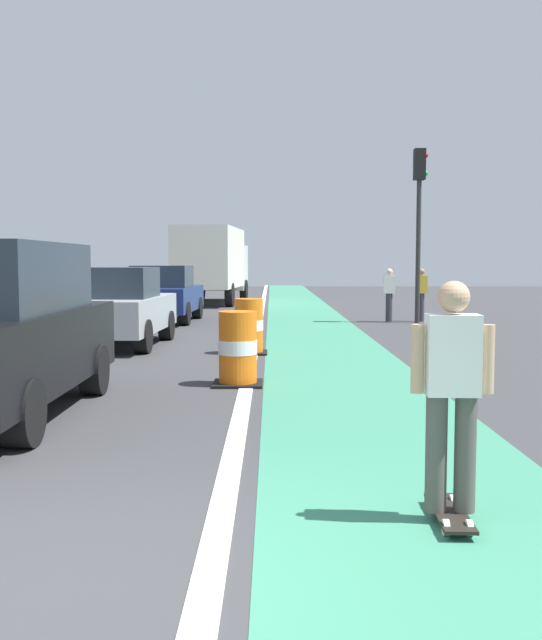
{
  "coord_description": "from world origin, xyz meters",
  "views": [
    {
      "loc": [
        1.26,
        -3.95,
        1.82
      ],
      "look_at": [
        1.26,
        5.05,
        1.1
      ],
      "focal_mm": 41.12,
      "sensor_mm": 36.0,
      "label": 1
    }
  ],
  "objects_px": {
    "traffic_barrel_mid": "(249,327)",
    "parked_sedan_third": "(164,294)",
    "traffic_barrel_front": "(238,349)",
    "skateboarder_on_lane": "(452,393)",
    "delivery_truck_down_block": "(213,261)",
    "pedestrian_crossing": "(421,293)",
    "parked_sedan_second": "(117,308)",
    "pedestrian_waiting": "(389,293)",
    "traffic_light_corner": "(419,204)"
  },
  "relations": [
    {
      "from": "traffic_light_corner",
      "to": "pedestrian_waiting",
      "type": "relative_size",
      "value": 3.17
    },
    {
      "from": "parked_sedan_third",
      "to": "parked_sedan_second",
      "type": "bearing_deg",
      "value": -90.63
    },
    {
      "from": "traffic_light_corner",
      "to": "pedestrian_waiting",
      "type": "bearing_deg",
      "value": 149.78
    },
    {
      "from": "parked_sedan_second",
      "to": "traffic_light_corner",
      "type": "height_order",
      "value": "traffic_light_corner"
    },
    {
      "from": "delivery_truck_down_block",
      "to": "pedestrian_crossing",
      "type": "xyz_separation_m",
      "value": [
        7.08,
        -9.58,
        -0.98
      ]
    },
    {
      "from": "parked_sedan_second",
      "to": "traffic_barrel_mid",
      "type": "relative_size",
      "value": 3.83
    },
    {
      "from": "parked_sedan_third",
      "to": "traffic_barrel_mid",
      "type": "height_order",
      "value": "parked_sedan_third"
    },
    {
      "from": "pedestrian_waiting",
      "to": "parked_sedan_second",
      "type": "bearing_deg",
      "value": -136.81
    },
    {
      "from": "parked_sedan_third",
      "to": "traffic_barrel_mid",
      "type": "xyz_separation_m",
      "value": [
        2.8,
        -7.65,
        -0.3
      ]
    },
    {
      "from": "skateboarder_on_lane",
      "to": "pedestrian_waiting",
      "type": "xyz_separation_m",
      "value": [
        2.32,
        17.11,
        -0.05
      ]
    },
    {
      "from": "delivery_truck_down_block",
      "to": "parked_sedan_second",
      "type": "bearing_deg",
      "value": -92.79
    },
    {
      "from": "parked_sedan_third",
      "to": "pedestrian_crossing",
      "type": "bearing_deg",
      "value": 0.93
    },
    {
      "from": "parked_sedan_third",
      "to": "pedestrian_crossing",
      "type": "distance_m",
      "value": 7.79
    },
    {
      "from": "pedestrian_waiting",
      "to": "traffic_barrel_front",
      "type": "bearing_deg",
      "value": -109.62
    },
    {
      "from": "delivery_truck_down_block",
      "to": "pedestrian_crossing",
      "type": "bearing_deg",
      "value": -53.53
    },
    {
      "from": "traffic_barrel_mid",
      "to": "delivery_truck_down_block",
      "type": "height_order",
      "value": "delivery_truck_down_block"
    },
    {
      "from": "skateboarder_on_lane",
      "to": "traffic_light_corner",
      "type": "distance_m",
      "value": 17.14
    },
    {
      "from": "delivery_truck_down_block",
      "to": "traffic_barrel_front",
      "type": "bearing_deg",
      "value": -84.48
    },
    {
      "from": "parked_sedan_second",
      "to": "traffic_barrel_front",
      "type": "bearing_deg",
      "value": -60.31
    },
    {
      "from": "delivery_truck_down_block",
      "to": "parked_sedan_third",
      "type": "bearing_deg",
      "value": -94.21
    },
    {
      "from": "skateboarder_on_lane",
      "to": "pedestrian_waiting",
      "type": "distance_m",
      "value": 17.27
    },
    {
      "from": "skateboarder_on_lane",
      "to": "traffic_barrel_front",
      "type": "relative_size",
      "value": 1.55
    },
    {
      "from": "traffic_barrel_front",
      "to": "traffic_light_corner",
      "type": "xyz_separation_m",
      "value": [
        4.84,
        10.95,
        2.97
      ]
    },
    {
      "from": "traffic_barrel_mid",
      "to": "parked_sedan_third",
      "type": "bearing_deg",
      "value": 110.07
    },
    {
      "from": "delivery_truck_down_block",
      "to": "pedestrian_waiting",
      "type": "height_order",
      "value": "delivery_truck_down_block"
    },
    {
      "from": "traffic_barrel_mid",
      "to": "pedestrian_waiting",
      "type": "xyz_separation_m",
      "value": [
        4.01,
        7.71,
        0.33
      ]
    },
    {
      "from": "traffic_barrel_mid",
      "to": "pedestrian_crossing",
      "type": "distance_m",
      "value": 9.25
    },
    {
      "from": "traffic_barrel_mid",
      "to": "pedestrian_crossing",
      "type": "xyz_separation_m",
      "value": [
        5.0,
        7.78,
        0.33
      ]
    },
    {
      "from": "parked_sedan_third",
      "to": "traffic_light_corner",
      "type": "bearing_deg",
      "value": -3.0
    },
    {
      "from": "traffic_barrel_mid",
      "to": "pedestrian_waiting",
      "type": "relative_size",
      "value": 0.68
    },
    {
      "from": "traffic_barrel_mid",
      "to": "pedestrian_crossing",
      "type": "bearing_deg",
      "value": 57.29
    },
    {
      "from": "pedestrian_waiting",
      "to": "skateboarder_on_lane",
      "type": "bearing_deg",
      "value": -97.73
    },
    {
      "from": "delivery_truck_down_block",
      "to": "traffic_light_corner",
      "type": "distance_m",
      "value": 12.33
    },
    {
      "from": "skateboarder_on_lane",
      "to": "traffic_barrel_mid",
      "type": "xyz_separation_m",
      "value": [
        -1.69,
        9.4,
        -0.38
      ]
    },
    {
      "from": "pedestrian_waiting",
      "to": "traffic_light_corner",
      "type": "bearing_deg",
      "value": -30.22
    },
    {
      "from": "traffic_barrel_front",
      "to": "parked_sedan_third",
      "type": "bearing_deg",
      "value": 103.61
    },
    {
      "from": "traffic_light_corner",
      "to": "traffic_barrel_mid",
      "type": "bearing_deg",
      "value": -123.42
    },
    {
      "from": "traffic_barrel_front",
      "to": "traffic_light_corner",
      "type": "relative_size",
      "value": 0.21
    },
    {
      "from": "skateboarder_on_lane",
      "to": "delivery_truck_down_block",
      "type": "xyz_separation_m",
      "value": [
        -3.77,
        26.76,
        0.94
      ]
    },
    {
      "from": "parked_sedan_second",
      "to": "traffic_light_corner",
      "type": "relative_size",
      "value": 0.82
    },
    {
      "from": "parked_sedan_second",
      "to": "pedestrian_waiting",
      "type": "relative_size",
      "value": 2.59
    },
    {
      "from": "skateboarder_on_lane",
      "to": "parked_sedan_second",
      "type": "height_order",
      "value": "parked_sedan_second"
    },
    {
      "from": "pedestrian_crossing",
      "to": "pedestrian_waiting",
      "type": "relative_size",
      "value": 1.0
    },
    {
      "from": "traffic_barrel_mid",
      "to": "delivery_truck_down_block",
      "type": "distance_m",
      "value": 17.53
    },
    {
      "from": "delivery_truck_down_block",
      "to": "pedestrian_waiting",
      "type": "relative_size",
      "value": 4.81
    },
    {
      "from": "pedestrian_crossing",
      "to": "traffic_barrel_front",
      "type": "bearing_deg",
      "value": -113.75
    },
    {
      "from": "parked_sedan_third",
      "to": "traffic_barrel_front",
      "type": "bearing_deg",
      "value": -76.39
    },
    {
      "from": "traffic_barrel_mid",
      "to": "delivery_truck_down_block",
      "type": "xyz_separation_m",
      "value": [
        -2.08,
        17.36,
        1.31
      ]
    },
    {
      "from": "parked_sedan_second",
      "to": "pedestrian_waiting",
      "type": "height_order",
      "value": "parked_sedan_second"
    },
    {
      "from": "traffic_light_corner",
      "to": "parked_sedan_third",
      "type": "bearing_deg",
      "value": 177.0
    }
  ]
}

